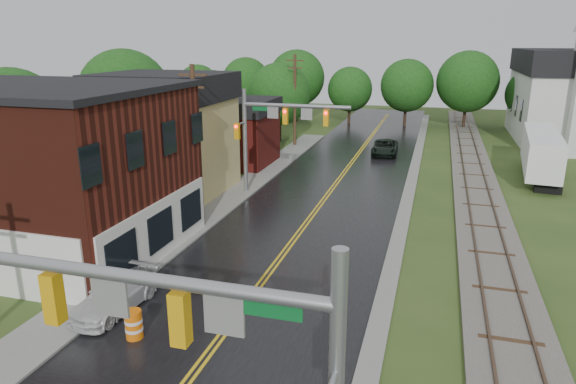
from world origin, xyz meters
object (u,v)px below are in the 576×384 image
at_px(tree_left_e, 281,95).
at_px(semi_trailer, 541,151).
at_px(traffic_signal_near, 220,351).
at_px(construction_barrel, 134,325).
at_px(utility_pole_b, 196,138).
at_px(church, 574,86).
at_px(tree_left_c, 212,103).
at_px(brick_building, 31,168).
at_px(tree_left_a, 14,122).
at_px(tree_left_b, 126,98).
at_px(utility_pole_c, 295,99).
at_px(pickup_white, 115,296).
at_px(traffic_signal_far, 275,124).
at_px(suv_dark, 385,147).

bearing_deg(tree_left_e, semi_trailer, -20.29).
distance_m(traffic_signal_near, tree_left_e, 45.59).
bearing_deg(construction_barrel, utility_pole_b, 106.10).
height_order(church, tree_left_e, church).
bearing_deg(traffic_signal_near, church, 72.28).
distance_m(tree_left_c, construction_barrel, 33.29).
height_order(brick_building, tree_left_a, tree_left_a).
relative_size(utility_pole_b, semi_trailer, 0.81).
xyz_separation_m(tree_left_b, semi_trailer, (32.62, 5.27, -3.60)).
bearing_deg(church, utility_pole_c, -160.03).
xyz_separation_m(utility_pole_c, tree_left_a, (-13.05, -22.10, 0.39)).
xyz_separation_m(pickup_white, construction_barrel, (1.84, -1.58, -0.06)).
bearing_deg(tree_left_b, tree_left_a, -101.31).
xyz_separation_m(tree_left_b, pickup_white, (13.05, -21.62, -5.11)).
height_order(brick_building, utility_pole_c, utility_pole_c).
height_order(church, traffic_signal_far, church).
bearing_deg(suv_dark, tree_left_a, -139.73).
xyz_separation_m(traffic_signal_near, utility_pole_c, (-10.27, 42.00, -0.25)).
height_order(utility_pole_c, tree_left_a, utility_pole_c).
height_order(tree_left_a, tree_left_e, tree_left_a).
xyz_separation_m(brick_building, tree_left_a, (-7.36, 6.90, 0.96)).
bearing_deg(semi_trailer, tree_left_e, 159.71).
distance_m(utility_pole_c, semi_trailer, 22.78).
relative_size(tree_left_a, construction_barrel, 7.94).
height_order(traffic_signal_far, utility_pole_b, utility_pole_b).
relative_size(brick_building, traffic_signal_far, 1.95).
bearing_deg(traffic_signal_near, traffic_signal_far, 105.52).
bearing_deg(suv_dark, tree_left_b, -155.01).
xyz_separation_m(utility_pole_c, tree_left_e, (-2.05, 1.90, 0.09)).
distance_m(semi_trailer, construction_barrel, 33.58).
bearing_deg(pickup_white, semi_trailer, 58.18).
height_order(tree_left_c, tree_left_e, tree_left_e).
height_order(church, suv_dark, church).
distance_m(brick_building, tree_left_a, 10.14).
relative_size(pickup_white, semi_trailer, 0.38).
bearing_deg(tree_left_a, pickup_white, -37.69).
bearing_deg(construction_barrel, brick_building, 146.48).
distance_m(traffic_signal_near, construction_barrel, 10.28).
xyz_separation_m(church, suv_dark, (-17.59, -11.39, -5.15)).
distance_m(brick_building, church, 50.58).
distance_m(tree_left_b, suv_dark, 23.35).
height_order(brick_building, tree_left_c, brick_building).
distance_m(brick_building, construction_barrel, 11.98).
bearing_deg(church, tree_left_c, -157.76).
bearing_deg(utility_pole_b, construction_barrel, -73.90).
xyz_separation_m(traffic_signal_far, tree_left_c, (-10.38, 12.90, -0.46)).
height_order(brick_building, construction_barrel, brick_building).
bearing_deg(construction_barrel, pickup_white, 139.34).
distance_m(brick_building, traffic_signal_far, 15.03).
bearing_deg(brick_building, pickup_white, -31.60).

